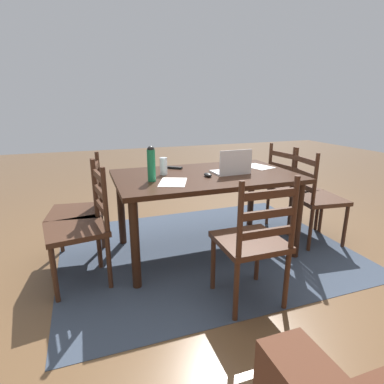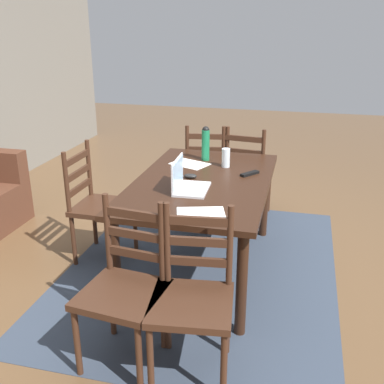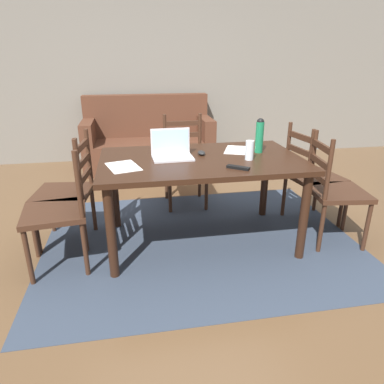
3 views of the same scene
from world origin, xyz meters
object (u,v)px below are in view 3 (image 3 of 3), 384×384
at_px(dining_table, 201,168).
at_px(couch, 148,142).
at_px(chair_right_near, 334,191).
at_px(laptop, 172,150).
at_px(tv_remote, 238,168).
at_px(chair_left_near, 60,210).
at_px(drinking_glass, 249,150).
at_px(chair_left_far, 68,192).
at_px(water_bottle, 260,135).
at_px(computer_mouse, 201,153).
at_px(chair_far_head, 185,162).
at_px(chair_right_far, 311,177).

height_order(dining_table, couch, couch).
bearing_deg(chair_right_near, laptop, 168.88).
relative_size(dining_table, tv_remote, 9.55).
distance_m(chair_left_near, drinking_glass, 1.51).
relative_size(chair_left_far, water_bottle, 3.27).
relative_size(dining_table, drinking_glass, 10.58).
distance_m(dining_table, tv_remote, 0.40).
height_order(chair_left_near, tv_remote, chair_left_near).
bearing_deg(dining_table, computer_mouse, 78.07).
bearing_deg(tv_remote, water_bottle, 1.02).
relative_size(chair_far_head, water_bottle, 3.27).
relative_size(dining_table, chair_right_near, 1.71).
xyz_separation_m(chair_right_near, chair_far_head, (-1.10, 1.06, 0.00)).
height_order(chair_right_far, drinking_glass, chair_right_far).
height_order(chair_left_near, chair_left_far, same).
xyz_separation_m(laptop, tv_remote, (0.44, -0.40, -0.05)).
height_order(dining_table, tv_remote, tv_remote).
bearing_deg(computer_mouse, chair_left_near, -169.73).
bearing_deg(chair_left_near, chair_right_near, 0.01).
height_order(dining_table, chair_far_head, chair_far_head).
xyz_separation_m(chair_far_head, water_bottle, (0.52, -0.77, 0.44)).
bearing_deg(chair_left_near, chair_left_far, 89.99).
bearing_deg(chair_left_near, computer_mouse, 14.62).
distance_m(chair_right_near, computer_mouse, 1.16).
relative_size(dining_table, chair_right_far, 1.71).
distance_m(laptop, computer_mouse, 0.26).
relative_size(chair_left_near, chair_far_head, 1.00).
height_order(chair_left_far, laptop, laptop).
xyz_separation_m(chair_left_far, drinking_glass, (1.46, -0.30, 0.37)).
distance_m(chair_far_head, couch, 1.53).
bearing_deg(couch, laptop, -88.25).
bearing_deg(couch, chair_far_head, -78.55).
relative_size(chair_left_far, chair_right_far, 1.00).
height_order(chair_left_far, computer_mouse, chair_left_far).
height_order(water_bottle, drinking_glass, water_bottle).
height_order(chair_left_near, drinking_glass, chair_left_near).
xyz_separation_m(drinking_glass, tv_remote, (-0.16, -0.22, -0.07)).
distance_m(chair_right_far, tv_remote, 1.07).
relative_size(chair_left_near, water_bottle, 3.27).
xyz_separation_m(chair_left_far, tv_remote, (1.31, -0.52, 0.30)).
distance_m(chair_right_near, tv_remote, 0.95).
relative_size(chair_left_near, laptop, 2.88).
height_order(chair_right_far, tv_remote, chair_right_far).
xyz_separation_m(dining_table, laptop, (-0.23, 0.07, 0.15)).
relative_size(couch, tv_remote, 10.59).
bearing_deg(chair_far_head, drinking_glass, -69.50).
bearing_deg(water_bottle, drinking_glass, -127.14).
xyz_separation_m(couch, laptop, (0.07, -2.29, 0.45)).
distance_m(chair_left_near, chair_right_near, 2.20).
distance_m(water_bottle, drinking_glass, 0.26).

